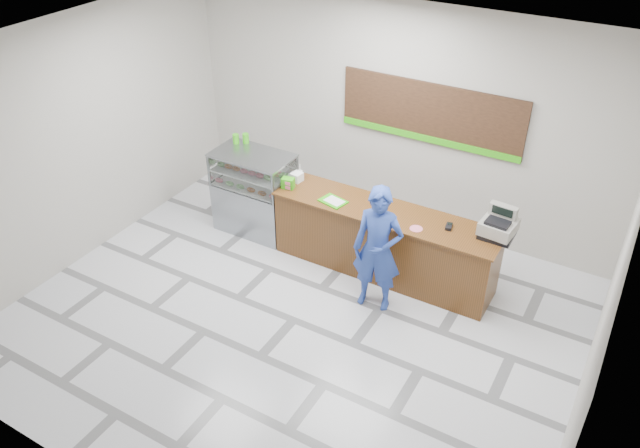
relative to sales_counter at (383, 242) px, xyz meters
The scene contains 16 objects.
floor 1.72m from the sales_counter, 109.54° to the right, with size 7.00×7.00×0.00m, color silver.
back_wall 1.98m from the sales_counter, 110.77° to the left, with size 7.00×7.00×0.00m, color #B2AEA4.
ceiling 3.41m from the sales_counter, 109.54° to the right, with size 7.00×7.00×0.00m, color silver.
sales_counter is the anchor object (origin of this frame).
display_case 2.23m from the sales_counter, behind, with size 1.22×0.72×1.33m.
menu_board 2.00m from the sales_counter, 90.00° to the left, with size 2.80×0.06×0.90m.
cash_register 1.65m from the sales_counter, ahead, with size 0.45×0.47×0.40m.
card_terminal 1.04m from the sales_counter, ahead, with size 0.08×0.16×0.04m, color black.
serving_tray 0.92m from the sales_counter, 168.88° to the right, with size 0.41×0.34×0.02m.
napkin_box 1.61m from the sales_counter, behind, with size 0.15×0.15×0.13m, color white.
straw_cup 1.62m from the sales_counter, behind, with size 0.09×0.09×0.13m, color silver.
promo_box 1.62m from the sales_counter, behind, with size 0.18×0.12×0.16m, color #36B714.
donut_decal 0.77m from the sales_counter, 19.98° to the right, with size 0.17×0.17×0.00m, color #E26980.
green_cup_left 2.80m from the sales_counter, behind, with size 0.10×0.10×0.15m, color #36B714.
green_cup_right 2.69m from the sales_counter, behind, with size 0.10×0.10×0.15m, color #36B714.
customer 0.83m from the sales_counter, 72.20° to the right, with size 0.65×0.43×1.79m, color #27429B.
Camera 1 is at (3.40, -5.16, 5.60)m, focal length 35.00 mm.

